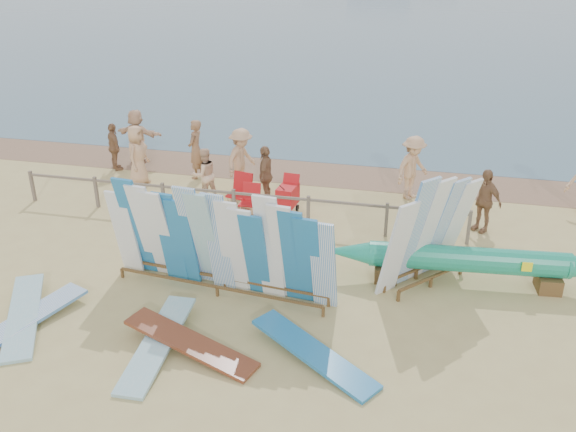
% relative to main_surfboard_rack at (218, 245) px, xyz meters
% --- Properties ---
extents(ground, '(160.00, 160.00, 0.00)m').
position_rel_main_surfboard_rack_xyz_m(ground, '(-0.79, 0.47, -1.11)').
color(ground, tan).
rests_on(ground, ground).
extents(wet_sand_strip, '(40.00, 2.60, 0.01)m').
position_rel_main_surfboard_rack_xyz_m(wet_sand_strip, '(-0.79, 7.67, -1.11)').
color(wet_sand_strip, '#85624A').
rests_on(wet_sand_strip, ground).
extents(fence, '(12.08, 0.08, 0.90)m').
position_rel_main_surfboard_rack_xyz_m(fence, '(-0.79, 3.47, -0.48)').
color(fence, '#716256').
rests_on(fence, ground).
extents(main_surfboard_rack, '(5.03, 1.17, 2.47)m').
position_rel_main_surfboard_rack_xyz_m(main_surfboard_rack, '(0.00, 0.00, 0.00)').
color(main_surfboard_rack, brown).
rests_on(main_surfboard_rack, ground).
extents(side_surfboard_rack, '(2.02, 2.15, 2.65)m').
position_rel_main_surfboard_rack_xyz_m(side_surfboard_rack, '(4.21, 1.33, 0.08)').
color(side_surfboard_rack, brown).
rests_on(side_surfboard_rack, ground).
extents(outrigger_canoe, '(6.34, 1.10, 0.90)m').
position_rel_main_surfboard_rack_xyz_m(outrigger_canoe, '(5.10, 1.48, -0.54)').
color(outrigger_canoe, brown).
rests_on(outrigger_canoe, ground).
extents(vendor_table, '(0.96, 0.81, 1.09)m').
position_rel_main_surfboard_rack_xyz_m(vendor_table, '(1.36, 1.14, -0.75)').
color(vendor_table, brown).
rests_on(vendor_table, ground).
extents(flat_board_a, '(1.77, 2.64, 0.30)m').
position_rel_main_surfboard_rack_xyz_m(flat_board_a, '(-3.41, -1.95, -1.11)').
color(flat_board_a, '#7DB8C9').
rests_on(flat_board_a, ground).
extents(flat_board_b, '(0.65, 2.71, 0.31)m').
position_rel_main_surfboard_rack_xyz_m(flat_board_b, '(-0.47, -2.19, -1.11)').
color(flat_board_b, '#7DB8C9').
rests_on(flat_board_b, ground).
extents(flat_board_c, '(2.74, 1.32, 0.37)m').
position_rel_main_surfboard_rack_xyz_m(flat_board_c, '(0.14, -2.10, -1.11)').
color(flat_board_c, brown).
rests_on(flat_board_c, ground).
extents(flat_board_e, '(1.50, 2.72, 0.24)m').
position_rel_main_surfboard_rack_xyz_m(flat_board_e, '(-3.32, -2.10, -1.11)').
color(flat_board_e, white).
rests_on(flat_board_e, ground).
extents(flat_board_d, '(2.58, 1.91, 0.33)m').
position_rel_main_surfboard_rack_xyz_m(flat_board_d, '(2.37, -1.85, -1.11)').
color(flat_board_d, '#2270AD').
rests_on(flat_board_d, ground).
extents(beach_chair_left, '(0.70, 0.71, 0.92)m').
position_rel_main_surfboard_rack_xyz_m(beach_chair_left, '(-0.95, 4.47, -0.84)').
color(beach_chair_left, red).
rests_on(beach_chair_left, ground).
extents(beach_chair_right, '(0.51, 0.53, 0.80)m').
position_rel_main_surfboard_rack_xyz_m(beach_chair_right, '(-0.53, 4.06, -0.88)').
color(beach_chair_right, red).
rests_on(beach_chair_right, ground).
extents(stroller, '(0.62, 0.83, 1.07)m').
position_rel_main_surfboard_rack_xyz_m(stroller, '(0.50, 4.21, -0.68)').
color(stroller, red).
rests_on(stroller, ground).
extents(beachgoer_4, '(0.45, 1.00, 1.69)m').
position_rel_main_surfboard_rack_xyz_m(beachgoer_4, '(-0.29, 4.83, -0.27)').
color(beachgoer_4, '#8C6042').
rests_on(beachgoer_4, ground).
extents(beachgoer_10, '(1.04, 0.92, 1.67)m').
position_rel_main_surfboard_rack_xyz_m(beachgoer_10, '(5.56, 4.36, -0.28)').
color(beachgoer_10, '#8C6042').
rests_on(beachgoer_10, ground).
extents(beachgoer_extra_1, '(0.92, 0.91, 1.55)m').
position_rel_main_surfboard_rack_xyz_m(beachgoer_extra_1, '(-5.71, 6.33, -0.34)').
color(beachgoer_extra_1, '#8C6042').
rests_on(beachgoer_extra_1, ground).
extents(beachgoer_3, '(0.85, 1.31, 1.88)m').
position_rel_main_surfboard_rack_xyz_m(beachgoer_3, '(-1.24, 5.64, -0.17)').
color(beachgoer_3, tan).
rests_on(beachgoer_3, ground).
extents(beachgoer_11, '(1.71, 0.73, 1.79)m').
position_rel_main_surfboard_rack_xyz_m(beachgoer_11, '(-5.33, 7.23, -0.22)').
color(beachgoer_11, beige).
rests_on(beachgoer_11, ground).
extents(beachgoer_9, '(1.12, 1.25, 1.86)m').
position_rel_main_surfboard_rack_xyz_m(beachgoer_9, '(3.70, 6.10, -0.18)').
color(beachgoer_9, tan).
rests_on(beachgoer_9, ground).
extents(beachgoer_2, '(0.80, 0.77, 1.55)m').
position_rel_main_surfboard_rack_xyz_m(beachgoer_2, '(-2.03, 4.64, -0.34)').
color(beachgoer_2, beige).
rests_on(beachgoer_2, ground).
extents(beachgoer_1, '(0.39, 0.69, 1.85)m').
position_rel_main_surfboard_rack_xyz_m(beachgoer_1, '(-2.92, 6.29, -0.19)').
color(beachgoer_1, '#8C6042').
rests_on(beachgoer_1, ground).
extents(beachgoer_0, '(0.45, 0.91, 1.85)m').
position_rel_main_surfboard_rack_xyz_m(beachgoer_0, '(-4.40, 5.34, -0.19)').
color(beachgoer_0, tan).
rests_on(beachgoer_0, ground).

